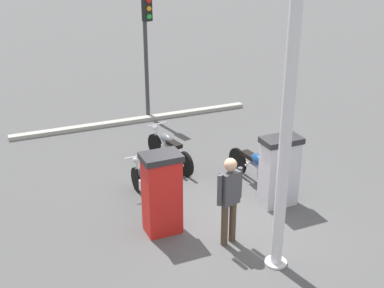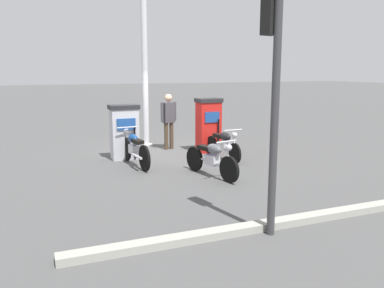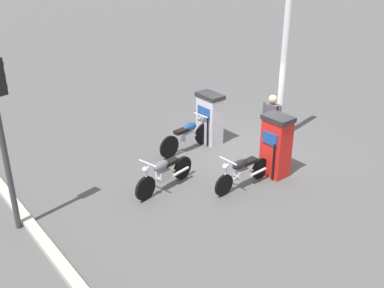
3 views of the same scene
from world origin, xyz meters
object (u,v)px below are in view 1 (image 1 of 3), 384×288
fuel_pump_near (279,171)px  roadside_traffic_light (147,37)px  motorcycle_far_pump (146,185)px  motorcycle_near_pump (256,168)px  canopy_support_pole (285,147)px  fuel_pump_far (162,193)px  attendant_person (229,195)px  motorcycle_extra (169,149)px

fuel_pump_near → roadside_traffic_light: (6.05, 0.79, 1.76)m
motorcycle_far_pump → roadside_traffic_light: bearing=-19.9°
motorcycle_near_pump → canopy_support_pole: size_ratio=0.43×
fuel_pump_near → motorcycle_far_pump: bearing=66.1°
fuel_pump_far → attendant_person: (-0.88, -0.99, 0.18)m
motorcycle_extra → canopy_support_pole: 4.85m
fuel_pump_near → motorcycle_near_pump: fuel_pump_near is taller
motorcycle_near_pump → motorcycle_extra: (1.83, 1.40, -0.03)m
fuel_pump_far → motorcycle_near_pump: fuel_pump_far is taller
fuel_pump_far → motorcycle_near_pump: bearing=-71.4°
roadside_traffic_light → fuel_pump_far: bearing=163.1°
motorcycle_far_pump → roadside_traffic_light: size_ratio=0.50×
motorcycle_far_pump → roadside_traffic_light: (4.92, -1.78, 2.09)m
fuel_pump_near → attendant_person: bearing=118.1°
fuel_pump_near → fuel_pump_far: (-0.00, 2.62, 0.05)m
roadside_traffic_light → canopy_support_pole: 7.85m
motorcycle_near_pump → motorcycle_extra: bearing=37.3°
fuel_pump_near → motorcycle_extra: fuel_pump_near is taller
fuel_pump_near → motorcycle_near_pump: bearing=2.8°
attendant_person → canopy_support_pole: size_ratio=0.38×
attendant_person → roadside_traffic_light: (6.93, -0.85, 1.52)m
motorcycle_extra → attendant_person: size_ratio=1.10×
fuel_pump_near → fuel_pump_far: 2.62m
fuel_pump_far → attendant_person: bearing=-131.6°
fuel_pump_far → roadside_traffic_light: roadside_traffic_light is taller
attendant_person → motorcycle_extra: bearing=-3.2°
fuel_pump_near → motorcycle_far_pump: (1.13, 2.57, -0.33)m
motorcycle_near_pump → attendant_person: bearing=137.6°
roadside_traffic_light → motorcycle_extra: bearing=169.0°
fuel_pump_near → motorcycle_far_pump: 2.82m
motorcycle_extra → roadside_traffic_light: 4.00m
fuel_pump_far → motorcycle_extra: fuel_pump_far is taller
motorcycle_near_pump → canopy_support_pole: canopy_support_pole is taller
roadside_traffic_light → attendant_person: bearing=173.0°
fuel_pump_far → motorcycle_extra: (2.70, -1.19, -0.39)m
motorcycle_far_pump → attendant_person: bearing=-155.2°
canopy_support_pole → motorcycle_near_pump: bearing=-22.7°
motorcycle_far_pump → roadside_traffic_light: 5.63m
fuel_pump_near → canopy_support_pole: (-1.79, 1.16, 1.48)m
canopy_support_pole → attendant_person: bearing=27.9°
motorcycle_extra → canopy_support_pole: canopy_support_pole is taller
motorcycle_near_pump → motorcycle_far_pump: bearing=84.0°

